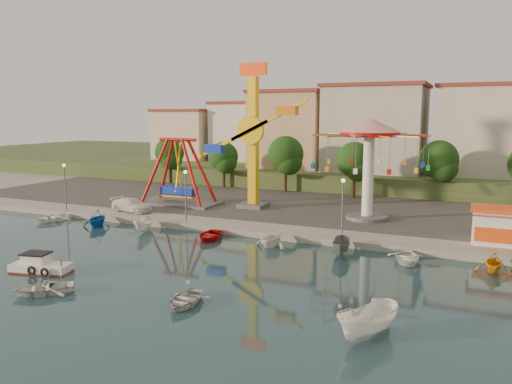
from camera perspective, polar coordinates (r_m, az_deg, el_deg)
The scene contains 34 objects.
ground at distance 36.36m, azimuth -8.12°, elevation -9.43°, with size 200.00×200.00×0.00m, color #143138.
quay_deck at distance 93.64m, azimuth 12.54°, elevation 1.85°, with size 200.00×100.00×0.60m, color #9E998E.
asphalt_pad at distance 62.89m, azimuth 6.59°, elevation -1.06°, with size 90.00×28.00×0.01m, color #4C4944.
hill_terrace at distance 98.39m, azimuth 13.16°, elevation 2.86°, with size 200.00×60.00×3.00m, color #384C26.
pirate_ship_ride at distance 60.90m, azimuth -8.86°, elevation 2.17°, with size 10.00×5.00×8.00m.
kamikaze_tower at distance 57.00m, azimuth 0.02°, elevation 5.78°, with size 9.15×3.10×16.50m.
wave_swinger at distance 52.17m, azimuth 12.80°, elevation 5.16°, with size 11.60×11.60×10.40m.
booth_left at distance 46.56m, azimuth 26.56°, elevation -3.48°, with size 5.40×3.78×3.08m.
lamp_post_0 at distance 60.47m, azimuth -20.97°, elevation 0.41°, with size 0.14×0.14×5.00m, color #59595E.
lamp_post_1 at distance 50.49m, azimuth -8.02°, elevation -0.65°, with size 0.14×0.14×5.00m, color #59595E.
lamp_post_2 at distance 44.20m, azimuth 9.85°, elevation -2.05°, with size 0.14×0.14×5.00m, color #59595E.
tree_0 at distance 79.95m, azimuth -9.86°, elevation 4.49°, with size 4.60×4.60×7.19m.
tree_1 at distance 74.20m, azimuth -3.73°, elevation 4.06°, with size 4.35×4.35×6.80m.
tree_2 at distance 69.64m, azimuth 3.41°, elevation 4.35°, with size 5.02×5.02×7.85m.
tree_3 at distance 65.39m, azimuth 11.18°, elevation 3.59°, with size 4.68×4.68×7.32m.
tree_4 at distance 66.85m, azimuth 20.17°, elevation 3.49°, with size 4.86×4.86×7.60m.
building_0 at distance 91.43m, azimuth -10.57°, elevation 7.17°, with size 9.26×9.53×11.87m, color beige.
building_1 at distance 89.95m, azimuth -2.23°, elevation 6.26°, with size 12.33×9.01×8.63m, color silver.
building_2 at distance 85.43m, azimuth 5.92°, elevation 6.95°, with size 11.95×9.28×11.23m, color tan.
building_3 at distance 79.08m, azimuth 14.75°, elevation 5.83°, with size 12.59×10.50×9.20m, color beige.
building_4 at distance 81.40m, azimuth 24.58°, elevation 5.41°, with size 10.75×9.23×9.24m, color beige.
cabin_motorboat at distance 39.89m, azimuth -23.46°, elevation -7.83°, with size 4.56×2.58×1.51m.
rowboat_a at distance 30.96m, azimuth -8.14°, elevation -12.04°, with size 2.44×3.42×0.71m, color beige.
rowboat_b at distance 35.14m, azimuth -23.09°, elevation -10.06°, with size 2.66×3.72×0.77m, color silver.
skiff at distance 26.96m, azimuth 12.73°, elevation -14.27°, with size 1.67×4.44×1.72m, color white.
van at distance 57.50m, azimuth -14.00°, elevation -1.45°, with size 2.08×5.11×1.48m, color white.
moored_boat_0 at distance 57.97m, azimuth -22.31°, elevation -2.73°, with size 2.72×3.81×0.79m, color white.
moored_boat_1 at distance 53.57m, azimuth -17.71°, elevation -2.86°, with size 2.86×3.32×1.75m, color #1466B6.
moored_boat_2 at distance 49.95m, azimuth -12.69°, elevation -3.67°, with size 1.39×3.69×1.43m, color silver.
moored_boat_3 at distance 46.07m, azimuth -5.31°, elevation -4.94°, with size 2.80×3.92×0.81m, color red.
moored_boat_4 at distance 43.34m, azimuth 1.81°, elevation -5.17°, with size 2.81×3.26×1.72m, color white.
moored_boat_5 at distance 41.51m, azimuth 9.76°, elevation -6.15°, with size 1.37×3.64×1.40m, color slate.
moored_boat_6 at distance 40.68m, azimuth 16.82°, elevation -7.16°, with size 2.76×3.87×0.80m, color white.
moored_boat_7 at distance 40.34m, azimuth 25.55°, elevation -7.25°, with size 2.50×2.90×1.53m, color orange.
Camera 1 is at (18.62, -29.11, 11.34)m, focal length 35.00 mm.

